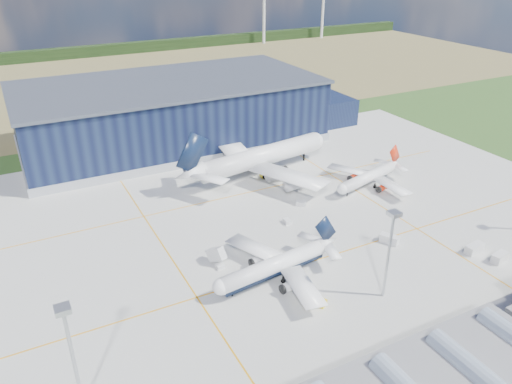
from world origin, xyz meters
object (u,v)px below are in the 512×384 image
Objects in this scene: hangar at (177,114)px; gse_cart_a at (287,221)px; gse_van_b at (389,239)px; airstair at (216,258)px; gse_cart_b at (301,203)px; airliner_red at (368,172)px; gse_van_a at (475,248)px; gse_van_c at (500,257)px; airliner_navy at (273,258)px; light_mast_center at (390,241)px; gse_tug_c at (263,176)px; airliner_widebody at (262,147)px; gse_tug_a at (318,302)px; light_mast_west at (70,343)px.

hangar reaches higher than gse_cart_a.
airstair reaches higher than gse_van_b.
hangar reaches higher than gse_cart_b.
airliner_red reaches higher than gse_van_b.
gse_van_a is 1.14× the size of gse_van_c.
gse_van_a is at bearing 158.18° from airliner_navy.
gse_van_a is at bearing -113.69° from gse_cart_b.
light_mast_center reaches higher than gse_tug_c.
airliner_navy is 12.05× the size of gse_cart_b.
gse_tug_c is at bearing -120.06° from airliner_widebody.
hangar is 40.05× the size of gse_tug_a.
light_mast_center is at bearing 0.00° from light_mast_west.
airliner_red reaches higher than gse_van_a.
hangar is 139.77m from light_mast_west.
light_mast_center is at bearing 88.80° from gse_van_a.
gse_tug_c is (27.28, 55.83, -5.65)m from airliner_navy.
hangar is 27.66× the size of gse_van_b.
gse_tug_a is 1.13× the size of gse_cart_b.
gse_van_b is at bearing -7.29° from gse_tug_a.
airliner_widebody is at bearing 83.97° from light_mast_center.
airliner_navy is 29.47m from gse_cart_a.
airliner_navy is (-13.08, -106.80, -5.32)m from hangar.
gse_van_b is (17.39, 17.88, -14.23)m from light_mast_center.
airstair is (-65.26, -18.64, -4.01)m from airliner_red.
gse_cart_a is at bearing 38.25° from gse_van_a.
airliner_red reaches higher than gse_van_c.
airliner_navy is at bearing -75.30° from airstair.
light_mast_west reaches higher than gse_tug_c.
gse_van_a is 52.96m from gse_cart_a.
gse_cart_b is at bearing 81.35° from light_mast_center.
gse_cart_a is (17.74, 22.83, -5.68)m from airliner_navy.
gse_tug_a is 49.97m from gse_cart_b.
light_mast_west is 0.60× the size of airliner_navy.
airliner_navy is 10.67× the size of gse_tug_a.
gse_tug_c is (7.01, 73.83, -14.79)m from light_mast_center.
light_mast_west is 0.65× the size of airliner_red.
airliner_red is 37.37m from gse_tug_c.
light_mast_center reaches higher than gse_van_a.
light_mast_center is 28.71m from gse_van_b.
airstair is (-30.05, 31.19, -13.71)m from light_mast_center.
gse_cart_b is (9.95, 7.92, 0.08)m from gse_cart_a.
light_mast_center is (7.19, -124.80, 3.82)m from hangar.
gse_van_a reaches higher than gse_cart_a.
airstair is at bearing 88.86° from gse_tug_a.
airliner_navy reaches higher than gse_van_a.
gse_van_a is at bearing -68.02° from gse_van_b.
airstair is (-37.47, -17.56, 1.02)m from gse_cart_b.
airstair is (-64.80, 27.97, 0.46)m from gse_van_a.
airliner_navy is at bearing 151.97° from gse_van_b.
light_mast_west reaches higher than gse_van_c.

